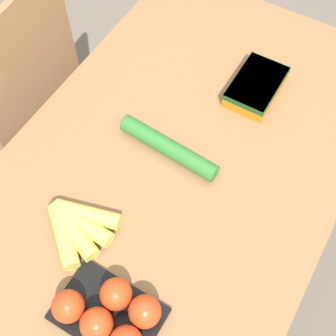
{
  "coord_description": "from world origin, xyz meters",
  "views": [
    {
      "loc": [
        -0.49,
        -0.29,
        1.71
      ],
      "look_at": [
        0.0,
        0.0,
        0.76
      ],
      "focal_mm": 50.0,
      "sensor_mm": 36.0,
      "label": 1
    }
  ],
  "objects_px": {
    "tomato_pack": "(110,315)",
    "carrot_bag": "(256,86)",
    "banana_bunch": "(76,225)",
    "cucumber_near": "(169,148)",
    "chair": "(20,111)"
  },
  "relations": [
    {
      "from": "chair",
      "to": "carrot_bag",
      "type": "xyz_separation_m",
      "value": [
        0.26,
        -0.69,
        0.27
      ]
    },
    {
      "from": "carrot_bag",
      "to": "cucumber_near",
      "type": "height_order",
      "value": "carrot_bag"
    },
    {
      "from": "tomato_pack",
      "to": "banana_bunch",
      "type": "bearing_deg",
      "value": 54.59
    },
    {
      "from": "tomato_pack",
      "to": "cucumber_near",
      "type": "bearing_deg",
      "value": 14.36
    },
    {
      "from": "banana_bunch",
      "to": "tomato_pack",
      "type": "height_order",
      "value": "tomato_pack"
    },
    {
      "from": "chair",
      "to": "cucumber_near",
      "type": "height_order",
      "value": "chair"
    },
    {
      "from": "chair",
      "to": "cucumber_near",
      "type": "xyz_separation_m",
      "value": [
        -0.03,
        -0.58,
        0.26
      ]
    },
    {
      "from": "tomato_pack",
      "to": "carrot_bag",
      "type": "height_order",
      "value": "tomato_pack"
    },
    {
      "from": "banana_bunch",
      "to": "tomato_pack",
      "type": "xyz_separation_m",
      "value": [
        -0.13,
        -0.18,
        0.02
      ]
    },
    {
      "from": "banana_bunch",
      "to": "carrot_bag",
      "type": "bearing_deg",
      "value": -17.42
    },
    {
      "from": "carrot_bag",
      "to": "cucumber_near",
      "type": "relative_size",
      "value": 0.66
    },
    {
      "from": "tomato_pack",
      "to": "carrot_bag",
      "type": "bearing_deg",
      "value": 0.15
    },
    {
      "from": "tomato_pack",
      "to": "carrot_bag",
      "type": "xyz_separation_m",
      "value": [
        0.7,
        0.0,
        -0.01
      ]
    },
    {
      "from": "chair",
      "to": "banana_bunch",
      "type": "xyz_separation_m",
      "value": [
        -0.31,
        -0.51,
        0.26
      ]
    },
    {
      "from": "banana_bunch",
      "to": "carrot_bag",
      "type": "xyz_separation_m",
      "value": [
        0.57,
        -0.18,
        0.01
      ]
    }
  ]
}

